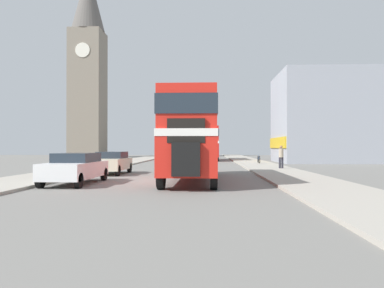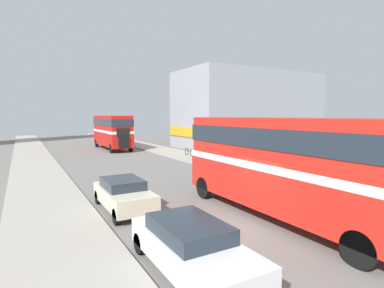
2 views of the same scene
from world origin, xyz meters
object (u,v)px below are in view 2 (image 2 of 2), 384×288
object	(u,v)px
pedestrian_walking	(249,156)
bicycle_on_pavement	(189,152)
car_parked_mid	(124,194)
double_decker_bus	(279,159)
car_parked_near	(192,247)
bus_distant	(112,129)

from	to	relation	value
pedestrian_walking	bicycle_on_pavement	size ratio (longest dim) A/B	0.95
car_parked_mid	double_decker_bus	bearing A→B (deg)	-38.58
bicycle_on_pavement	car_parked_near	bearing A→B (deg)	-119.11
double_decker_bus	bicycle_on_pavement	world-z (taller)	double_decker_bus
double_decker_bus	car_parked_mid	world-z (taller)	double_decker_bus
bus_distant	car_parked_near	bearing A→B (deg)	-101.19
bus_distant	bicycle_on_pavement	distance (m)	11.84
bus_distant	pedestrian_walking	xyz separation A→B (m)	(5.39, -19.20, -1.39)
double_decker_bus	car_parked_near	world-z (taller)	double_decker_bus
pedestrian_walking	bicycle_on_pavement	world-z (taller)	pedestrian_walking
double_decker_bus	car_parked_mid	bearing A→B (deg)	141.42
car_parked_mid	pedestrian_walking	distance (m)	12.28
bus_distant	car_parked_near	distance (m)	30.74
double_decker_bus	car_parked_near	distance (m)	5.84
pedestrian_walking	bicycle_on_pavement	bearing A→B (deg)	93.22
pedestrian_walking	double_decker_bus	bearing A→B (deg)	-124.63
car_parked_near	car_parked_mid	size ratio (longest dim) A/B	1.12
bus_distant	pedestrian_walking	size ratio (longest dim) A/B	5.66
bus_distant	pedestrian_walking	world-z (taller)	bus_distant
bus_distant	car_parked_mid	size ratio (longest dim) A/B	2.33
pedestrian_walking	bus_distant	bearing A→B (deg)	105.67
double_decker_bus	car_parked_near	bearing A→B (deg)	-158.81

